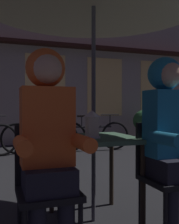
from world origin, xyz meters
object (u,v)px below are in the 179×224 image
Objects in this scene: person_right_hooded at (170,127)px; bicycle_third at (40,137)px; cafe_table at (94,148)px; person_left_hooded at (48,130)px; chair_left at (46,182)px; bicycle_fourth at (94,135)px; lantern at (92,123)px; potted_plant at (144,123)px; chair_right at (165,170)px.

person_right_hooded is 4.09m from bicycle_third.
person_left_hooded is at bearing -138.43° from cafe_table.
cafe_table is 0.62m from chair_left.
bicycle_third is at bearing 81.99° from person_left_hooded.
bicycle_fourth is at bearing 65.79° from person_left_hooded.
bicycle_third is (-0.39, 4.04, -0.50)m from person_right_hooded.
bicycle_third is at bearing 95.53° from person_right_hooded.
person_right_hooded is (0.96, 0.00, 0.00)m from person_left_hooded.
person_left_hooded is (-0.48, -0.43, 0.21)m from cafe_table.
person_left_hooded is 0.96m from person_right_hooded.
chair_left is 0.62× the size of person_left_hooded.
person_right_hooded is at bearing -33.02° from lantern.
chair_left reaches higher than cafe_table.
cafe_table is at bearing -91.41° from bicycle_third.
chair_left is at bearing -98.13° from bicycle_third.
person_right_hooded is 0.84× the size of bicycle_fourth.
lantern reaches higher than potted_plant.
person_right_hooded reaches higher than bicycle_third.
person_right_hooded is at bearing -90.00° from chair_right.
bicycle_third is at bearing 87.92° from lantern.
potted_plant is at bearing 53.14° from person_left_hooded.
bicycle_fourth is at bearing 78.17° from person_right_hooded.
cafe_table is 0.80× the size of potted_plant.
chair_right is 0.95× the size of potted_plant.
lantern is 3.94m from bicycle_fourth.
bicycle_fourth is (0.84, 3.94, -0.14)m from chair_right.
cafe_table is at bearing 61.86° from lantern.
cafe_table is 0.53× the size of person_right_hooded.
bicycle_third is (0.57, 4.04, -0.50)m from person_left_hooded.
chair_right reaches higher than bicycle_third.
potted_plant reaches higher than chair_left.
potted_plant is (3.60, 4.74, 0.05)m from chair_left.
chair_left is 0.52× the size of bicycle_fourth.
chair_right is (0.48, -0.37, -0.15)m from cafe_table.
potted_plant is (3.03, 0.75, 0.20)m from bicycle_third.
person_left_hooded reaches higher than chair_left.
lantern reaches higher than bicycle_third.
potted_plant is (2.64, 4.80, -0.30)m from person_right_hooded.
chair_left is at bearing 90.00° from person_left_hooded.
lantern is 0.27× the size of chair_left.
chair_left is 4.03m from bicycle_third.
bicycle_third is at bearing 88.59° from cafe_table.
person_left_hooded is (-0.00, -0.06, 0.36)m from chair_left.
bicycle_third is 3.13m from potted_plant.
bicycle_third is 1.00× the size of bicycle_fourth.
cafe_table is at bearing 37.55° from chair_left.
chair_left is at bearing -146.81° from lantern.
lantern is at bearing 33.19° from chair_left.
lantern reaches higher than bicycle_fourth.
lantern is at bearing -125.36° from potted_plant.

